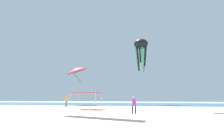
% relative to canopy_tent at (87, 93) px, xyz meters
% --- Properties ---
extents(ground, '(110.00, 110.00, 0.10)m').
position_rel_canopy_tent_xyz_m(ground, '(5.48, -5.44, -2.14)').
color(ground, beige).
extents(ocean_strip, '(110.00, 23.78, 0.03)m').
position_rel_canopy_tent_xyz_m(ocean_strip, '(5.48, 22.90, -2.08)').
color(ocean_strip, '#28608C').
rests_on(ocean_strip, ground).
extents(canopy_tent, '(3.39, 3.17, 2.19)m').
position_rel_canopy_tent_xyz_m(canopy_tent, '(0.00, 0.00, 0.00)').
color(canopy_tent, '#B2B2B7').
rests_on(canopy_tent, ground).
extents(person_near_tent, '(0.42, 0.47, 1.79)m').
position_rel_canopy_tent_xyz_m(person_near_tent, '(-5.31, 5.53, -1.04)').
color(person_near_tent, slate).
rests_on(person_near_tent, ground).
extents(person_leftmost, '(0.44, 0.39, 1.64)m').
position_rel_canopy_tent_xyz_m(person_leftmost, '(6.94, -6.33, -1.13)').
color(person_leftmost, black).
rests_on(person_leftmost, ground).
extents(kite_octopus_black, '(3.93, 3.93, 7.33)m').
position_rel_canopy_tent_xyz_m(kite_octopus_black, '(5.94, 19.97, 11.03)').
color(kite_octopus_black, black).
extents(kite_delta_red, '(5.68, 5.67, 3.88)m').
position_rel_canopy_tent_xyz_m(kite_delta_red, '(-7.55, 15.49, 5.37)').
color(kite_delta_red, red).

